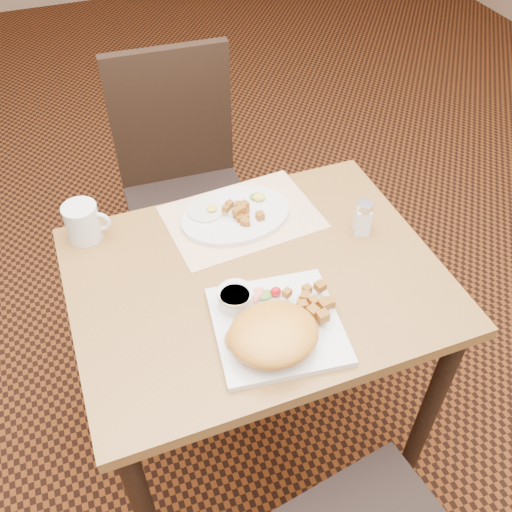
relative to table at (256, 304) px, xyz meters
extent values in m
plane|color=black|center=(0.00, 0.00, -0.64)|extent=(8.00, 8.00, 0.00)
cube|color=olive|center=(0.00, 0.00, 0.09)|extent=(0.90, 0.70, 0.03)
cylinder|color=black|center=(0.40, -0.30, -0.28)|extent=(0.05, 0.05, 0.71)
cylinder|color=black|center=(-0.40, 0.30, -0.28)|extent=(0.05, 0.05, 0.71)
cylinder|color=black|center=(0.40, 0.30, -0.28)|extent=(0.05, 0.05, 0.71)
cylinder|color=black|center=(0.18, -0.43, -0.43)|extent=(0.04, 0.04, 0.42)
cube|color=black|center=(-0.01, 0.64, -0.19)|extent=(0.44, 0.44, 0.05)
cylinder|color=black|center=(0.18, 0.81, -0.43)|extent=(0.04, 0.04, 0.42)
cylinder|color=black|center=(0.16, 0.45, -0.43)|extent=(0.04, 0.04, 0.42)
cylinder|color=black|center=(-0.18, 0.82, -0.43)|extent=(0.04, 0.04, 0.42)
cylinder|color=black|center=(-0.20, 0.46, -0.43)|extent=(0.04, 0.04, 0.42)
cube|color=black|center=(0.00, 0.83, 0.08)|extent=(0.42, 0.06, 0.50)
cube|color=white|center=(0.04, 0.22, 0.11)|extent=(0.42, 0.31, 0.00)
cube|color=silver|center=(-0.01, -0.17, 0.12)|extent=(0.31, 0.31, 0.02)
ellipsoid|color=orange|center=(-0.04, -0.22, 0.16)|extent=(0.20, 0.18, 0.07)
ellipsoid|color=orange|center=(-0.02, -0.24, 0.14)|extent=(0.08, 0.07, 0.03)
ellipsoid|color=orange|center=(-0.10, -0.19, 0.14)|extent=(0.08, 0.07, 0.03)
cylinder|color=silver|center=(-0.08, -0.08, 0.15)|extent=(0.08, 0.08, 0.04)
cylinder|color=beige|center=(-0.09, -0.09, 0.17)|extent=(0.07, 0.07, 0.01)
ellipsoid|color=#387223|center=(-0.01, -0.09, 0.13)|extent=(0.04, 0.03, 0.01)
ellipsoid|color=red|center=(0.01, -0.09, 0.14)|extent=(0.03, 0.03, 0.03)
ellipsoid|color=#F28C72|center=(-0.03, -0.08, 0.14)|extent=(0.07, 0.06, 0.02)
cylinder|color=white|center=(-0.05, 0.25, 0.13)|extent=(0.10, 0.10, 0.01)
ellipsoid|color=yellow|center=(-0.04, 0.25, 0.14)|extent=(0.03, 0.03, 0.01)
ellipsoid|color=#387223|center=(0.10, 0.26, 0.13)|extent=(0.04, 0.03, 0.01)
ellipsoid|color=yellow|center=(0.10, 0.25, 0.14)|extent=(0.04, 0.04, 0.02)
cube|color=white|center=(0.31, 0.05, 0.15)|extent=(0.05, 0.05, 0.08)
cylinder|color=silver|center=(0.31, 0.05, 0.20)|extent=(0.05, 0.05, 0.02)
cylinder|color=silver|center=(-0.37, 0.29, 0.16)|extent=(0.09, 0.09, 0.10)
torus|color=silver|center=(-0.33, 0.27, 0.16)|extent=(0.06, 0.03, 0.06)
cube|color=#AA661B|center=(0.04, -0.16, 0.13)|extent=(0.02, 0.02, 0.02)
cube|color=#AA661B|center=(0.07, -0.16, 0.14)|extent=(0.03, 0.03, 0.02)
cube|color=#AA661B|center=(0.11, -0.12, 0.15)|extent=(0.03, 0.03, 0.02)
cube|color=#AA661B|center=(0.07, -0.16, 0.14)|extent=(0.02, 0.02, 0.02)
cube|color=#AA661B|center=(0.10, -0.18, 0.15)|extent=(0.03, 0.03, 0.02)
cube|color=#AA661B|center=(0.03, -0.11, 0.15)|extent=(0.02, 0.02, 0.02)
cube|color=#AA661B|center=(0.06, -0.15, 0.14)|extent=(0.03, 0.03, 0.02)
cube|color=#AA661B|center=(0.08, -0.16, 0.15)|extent=(0.02, 0.02, 0.02)
cube|color=#AA661B|center=(0.05, -0.16, 0.15)|extent=(0.02, 0.02, 0.02)
cube|color=#AA661B|center=(0.09, -0.11, 0.13)|extent=(0.02, 0.02, 0.02)
cube|color=#AA661B|center=(0.07, -0.15, 0.13)|extent=(0.02, 0.02, 0.02)
cube|color=#AA661B|center=(0.07, -0.14, 0.15)|extent=(0.03, 0.03, 0.02)
cube|color=#AA661B|center=(0.12, -0.16, 0.14)|extent=(0.03, 0.03, 0.02)
cube|color=#AA661B|center=(0.06, -0.19, 0.15)|extent=(0.03, 0.03, 0.02)
cube|color=#AA661B|center=(0.06, -0.14, 0.13)|extent=(0.03, 0.03, 0.02)
cube|color=#AA661B|center=(0.08, -0.17, 0.14)|extent=(0.03, 0.03, 0.02)
cube|color=#AA661B|center=(0.08, -0.21, 0.15)|extent=(0.03, 0.02, 0.02)
cube|color=#AA661B|center=(0.07, -0.17, 0.14)|extent=(0.03, 0.03, 0.02)
cube|color=#AA661B|center=(0.02, 0.20, 0.14)|extent=(0.03, 0.02, 0.02)
cube|color=#AA661B|center=(0.05, 0.21, 0.14)|extent=(0.02, 0.02, 0.01)
cube|color=#AA661B|center=(0.04, 0.19, 0.13)|extent=(0.02, 0.02, 0.01)
cube|color=#AA661B|center=(0.04, 0.21, 0.14)|extent=(0.02, 0.02, 0.02)
cube|color=#AA661B|center=(0.04, 0.21, 0.14)|extent=(0.02, 0.02, 0.02)
cube|color=#AA661B|center=(0.03, 0.16, 0.14)|extent=(0.02, 0.02, 0.02)
cube|color=#AA661B|center=(0.02, 0.19, 0.14)|extent=(0.02, 0.02, 0.02)
cube|color=#AA661B|center=(0.04, 0.21, 0.14)|extent=(0.02, 0.02, 0.01)
cube|color=#AA661B|center=(0.00, 0.22, 0.15)|extent=(0.02, 0.02, 0.02)
cube|color=#AA661B|center=(0.04, 0.20, 0.15)|extent=(0.02, 0.02, 0.02)
cube|color=#AA661B|center=(0.08, 0.17, 0.14)|extent=(0.02, 0.02, 0.02)
cube|color=#AA661B|center=(0.03, 0.22, 0.15)|extent=(0.02, 0.02, 0.02)
cube|color=#AA661B|center=(0.04, 0.21, 0.15)|extent=(0.02, 0.02, 0.01)
cube|color=#AA661B|center=(0.02, 0.25, 0.14)|extent=(0.02, 0.02, 0.02)
cube|color=#AA661B|center=(0.05, 0.22, 0.15)|extent=(0.02, 0.02, 0.02)
cube|color=#AA661B|center=(0.03, 0.21, 0.15)|extent=(0.02, 0.02, 0.01)
cube|color=#AA661B|center=(0.02, 0.20, 0.15)|extent=(0.03, 0.02, 0.02)
cube|color=#AA661B|center=(0.04, 0.21, 0.14)|extent=(0.03, 0.03, 0.02)
cube|color=#AA661B|center=(0.03, 0.17, 0.14)|extent=(0.03, 0.03, 0.02)
camera|label=1|loc=(-0.34, -0.90, 1.13)|focal=40.00mm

